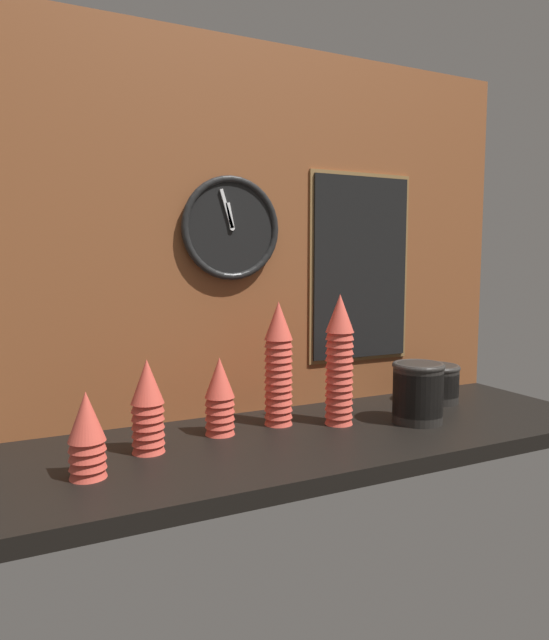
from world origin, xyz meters
The scene contains 11 objects.
ground_plane centered at (0.00, 0.00, -2.00)cm, with size 160.00×56.00×4.00cm, color black.
wall_tiled_back centered at (0.00, 26.50, 52.50)cm, with size 160.00×3.00×105.00cm.
cup_stack_far_left centered at (-59.40, -7.15, 8.97)cm, with size 7.62×7.62×17.95cm.
cup_stack_center_right centered at (7.37, 3.07, 17.64)cm, with size 7.62×7.62×35.28cm.
cup_stack_left centered at (-44.57, 2.83, 10.90)cm, with size 7.62×7.62×21.80cm.
cup_stack_center centered at (-7.57, 9.79, 16.68)cm, with size 7.62×7.62×33.36cm.
cup_stack_center_left centered at (-24.90, 8.38, 9.94)cm, with size 7.62×7.62×19.88cm.
bowl_stack_far_right centered at (47.73, 10.05, 6.31)cm, with size 14.18×14.18×11.85cm.
bowl_stack_right centered at (27.64, -4.94, 8.64)cm, with size 14.18×14.18×16.50cm.
wall_clock centered at (-15.48, 23.46, 53.00)cm, with size 28.67×2.70×28.67cm.
menu_board centered at (28.36, 24.35, 41.75)cm, with size 36.42×1.32×58.65cm.
Camera 1 is at (-74.45, -124.87, 44.30)cm, focal length 32.00 mm.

